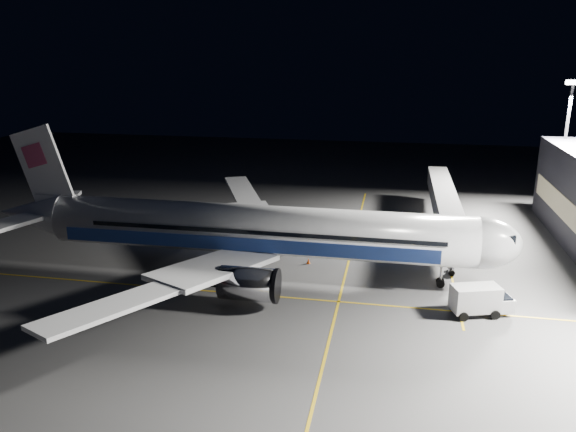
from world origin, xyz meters
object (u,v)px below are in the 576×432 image
Objects in this scene: baggage_tug at (223,222)px; safety_cone_c at (216,255)px; safety_cone_b at (320,249)px; airliner at (248,230)px; jet_bridge at (445,204)px; service_truck at (481,299)px; floodlight_mast_north at (566,136)px; safety_cone_a at (308,261)px.

safety_cone_c is (2.75, -11.97, -0.52)m from baggage_tug.
safety_cone_b is 0.87× the size of safety_cone_c.
airliner reaches higher than safety_cone_b.
jet_bridge is 31.47m from baggage_tug.
safety_cone_b is at bearing -149.79° from jet_bridge.
baggage_tug is (-8.10, 15.97, -4.32)m from airliner.
safety_cone_b is (-17.82, 14.99, -1.33)m from service_truck.
safety_cone_b is (-16.00, -9.32, -4.31)m from jet_bridge.
floodlight_mast_north is at bearing 34.36° from safety_cone_b.
baggage_tug reaches higher than safety_cone_b.
floodlight_mast_north reaches higher than safety_cone_c.
safety_cone_a is 1.23× the size of safety_cone_b.
airliner is at bearing 148.17° from service_truck.
airliner is 21.66× the size of baggage_tug.
safety_cone_c is (-28.43, -14.06, -4.27)m from jet_bridge.
airliner is 8.92m from safety_cone_a.
safety_cone_c is (-11.70, 0.00, -0.02)m from safety_cone_a.
airliner is at bearing -141.96° from jet_bridge.
safety_cone_b is at bearing 81.21° from safety_cone_a.
airliner is 18.42m from baggage_tug.
jet_bridge is 24.56m from service_truck.
floodlight_mast_north is 37.81× the size of safety_cone_b.
baggage_tug is (-31.18, -2.09, -3.74)m from jet_bridge.
baggage_tug is 4.20× the size of safety_cone_a.
service_truck is 2.22× the size of baggage_tug.
jet_bridge is 12.12× the size of baggage_tug.
safety_cone_c is at bearing 143.25° from airliner.
safety_cone_b is at bearing -145.64° from floodlight_mast_north.
safety_cone_b is (7.08, 8.74, -4.89)m from airliner.
service_truck is (24.90, -6.25, -3.55)m from airliner.
baggage_tug is 4.51× the size of safety_cone_c.
floodlight_mast_north is at bearing 31.08° from safety_cone_c.
floodlight_mast_north is at bearing 38.86° from safety_cone_a.
baggage_tug is (-49.18, -16.02, -11.53)m from floodlight_mast_north.
airliner is 25.92m from service_truck.
jet_bridge is at bearing 30.21° from safety_cone_b.
safety_cone_c is at bearing -148.92° from floodlight_mast_north.
floodlight_mast_north is 32.88× the size of safety_cone_c.
airliner is 1.79× the size of jet_bridge.
service_truck is 31.97m from safety_cone_c.
safety_cone_c is (-46.43, -27.99, -12.06)m from floodlight_mast_north.
baggage_tug is at bearing -161.96° from floodlight_mast_north.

